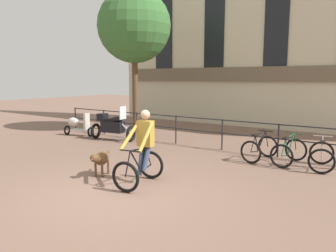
# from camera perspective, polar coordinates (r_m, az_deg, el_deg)

# --- Properties ---
(ground_plane) EXTENTS (60.00, 60.00, 0.00)m
(ground_plane) POSITION_cam_1_polar(r_m,az_deg,el_deg) (7.15, -9.23, -11.57)
(ground_plane) COLOR #7A5B4C
(canal_railing) EXTENTS (15.05, 0.05, 1.05)m
(canal_railing) POSITION_cam_1_polar(r_m,az_deg,el_deg) (11.19, 9.44, -0.55)
(canal_railing) COLOR #232326
(canal_railing) RESTS_ON ground_plane
(building_facade) EXTENTS (18.00, 0.72, 10.61)m
(building_facade) POSITION_cam_1_polar(r_m,az_deg,el_deg) (16.73, 18.78, 17.80)
(building_facade) COLOR beige
(building_facade) RESTS_ON ground_plane
(cyclist_with_bike) EXTENTS (0.84, 1.26, 1.70)m
(cyclist_with_bike) POSITION_cam_1_polar(r_m,az_deg,el_deg) (7.54, -4.58, -4.38)
(cyclist_with_bike) COLOR black
(cyclist_with_bike) RESTS_ON ground_plane
(dog) EXTENTS (0.41, 0.87, 0.63)m
(dog) POSITION_cam_1_polar(r_m,az_deg,el_deg) (8.32, -11.66, -5.65)
(dog) COLOR brown
(dog) RESTS_ON ground_plane
(parked_motorcycle) EXTENTS (1.84, 0.93, 1.35)m
(parked_motorcycle) POSITION_cam_1_polar(r_m,az_deg,el_deg) (12.99, -9.65, 0.02)
(parked_motorcycle) COLOR black
(parked_motorcycle) RESTS_ON ground_plane
(parked_bicycle_near_lamp) EXTENTS (0.82, 1.20, 0.86)m
(parked_bicycle_near_lamp) POSITION_cam_1_polar(r_m,az_deg,el_deg) (10.09, 15.65, -3.75)
(parked_bicycle_near_lamp) COLOR black
(parked_bicycle_near_lamp) RESTS_ON ground_plane
(parked_bicycle_mid_left) EXTENTS (0.78, 1.18, 0.86)m
(parked_bicycle_mid_left) POSITION_cam_1_polar(r_m,az_deg,el_deg) (9.86, 20.31, -4.25)
(parked_bicycle_mid_left) COLOR black
(parked_bicycle_mid_left) RESTS_ON ground_plane
(parked_bicycle_mid_right) EXTENTS (0.84, 1.20, 0.86)m
(parked_bicycle_mid_right) POSITION_cam_1_polar(r_m,az_deg,el_deg) (9.70, 25.18, -4.74)
(parked_bicycle_mid_right) COLOR black
(parked_bicycle_mid_right) RESTS_ON ground_plane
(parked_scooter) EXTENTS (1.34, 0.67, 0.96)m
(parked_scooter) POSITION_cam_1_polar(r_m,az_deg,el_deg) (14.33, -15.47, 0.20)
(parked_scooter) COLOR black
(parked_scooter) RESTS_ON ground_plane
(tree_canalside_left) EXTENTS (3.26, 3.26, 6.34)m
(tree_canalside_left) POSITION_cam_1_polar(r_m,az_deg,el_deg) (15.25, -5.91, 16.87)
(tree_canalside_left) COLOR brown
(tree_canalside_left) RESTS_ON ground_plane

